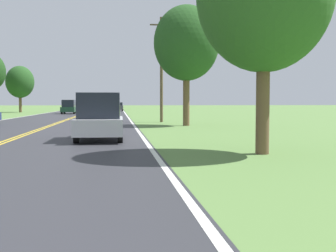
{
  "coord_description": "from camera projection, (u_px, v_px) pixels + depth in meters",
  "views": [
    {
      "loc": [
        4.44,
        -0.37,
        1.59
      ],
      "look_at": [
        5.93,
        11.87,
        0.89
      ],
      "focal_mm": 45.0,
      "sensor_mm": 36.0,
      "label": 1
    }
  ],
  "objects": [
    {
      "name": "tree_behind_sign",
      "position": [
        20.0,
        82.0,
        64.49
      ],
      "size": [
        4.26,
        4.26,
        7.11
      ],
      "color": "brown",
      "rests_on": "ground"
    },
    {
      "name": "tree_mid_treeline",
      "position": [
        186.0,
        43.0,
        27.96
      ],
      "size": [
        4.36,
        4.36,
        8.02
      ],
      "color": "brown",
      "rests_on": "ground"
    },
    {
      "name": "car_dark_grey_sedan_mid_far",
      "position": [
        118.0,
        107.0,
        73.48
      ],
      "size": [
        2.02,
        4.51,
        1.52
      ],
      "rotation": [
        0.0,
        0.0,
        -1.61
      ],
      "color": "black",
      "rests_on": "ground"
    },
    {
      "name": "car_silver_van_nearest",
      "position": [
        100.0,
        116.0,
        17.54
      ],
      "size": [
        1.92,
        4.34,
        1.95
      ],
      "rotation": [
        0.0,
        0.0,
        -1.58
      ],
      "color": "black",
      "rests_on": "ground"
    },
    {
      "name": "car_dark_green_van_mid_near",
      "position": [
        69.0,
        107.0,
        56.19
      ],
      "size": [
        1.84,
        4.13,
        1.87
      ],
      "rotation": [
        0.0,
        0.0,
        1.56
      ],
      "color": "black",
      "rests_on": "ground"
    },
    {
      "name": "utility_pole_midground",
      "position": [
        161.0,
        68.0,
        32.98
      ],
      "size": [
        1.8,
        0.24,
        8.2
      ],
      "color": "brown",
      "rests_on": "ground"
    },
    {
      "name": "car_maroon_hatchback_receding",
      "position": [
        119.0,
        106.0,
        87.45
      ],
      "size": [
        1.93,
        3.69,
        1.42
      ],
      "rotation": [
        0.0,
        0.0,
        -1.62
      ],
      "color": "black",
      "rests_on": "ground"
    }
  ]
}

